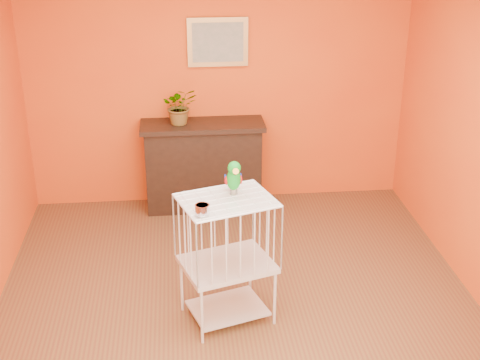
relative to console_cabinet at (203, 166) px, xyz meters
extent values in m
plane|color=brown|center=(0.19, -2.03, -0.48)|extent=(4.50, 4.50, 0.00)
plane|color=#D45214|center=(0.19, 0.22, 0.82)|extent=(4.00, 0.00, 4.00)
cube|color=black|center=(0.00, 0.00, -0.03)|extent=(1.20, 0.40, 0.90)
cube|color=black|center=(0.00, 0.00, 0.45)|extent=(1.28, 0.46, 0.05)
cube|color=black|center=(0.00, -0.18, -0.03)|extent=(0.84, 0.02, 0.45)
cube|color=brown|center=(-0.25, -0.05, -0.13)|extent=(0.05, 0.18, 0.28)
cube|color=#394C26|center=(-0.17, -0.05, -0.13)|extent=(0.05, 0.18, 0.28)
cube|color=brown|center=(-0.08, -0.05, -0.13)|extent=(0.05, 0.18, 0.28)
cube|color=#394C26|center=(0.02, -0.05, -0.13)|extent=(0.05, 0.18, 0.28)
cube|color=brown|center=(0.12, -0.05, -0.13)|extent=(0.05, 0.18, 0.28)
imported|color=#26722D|center=(-0.22, -0.04, 0.63)|extent=(0.39, 0.42, 0.30)
cube|color=#B17E3F|center=(0.19, 0.19, 1.27)|extent=(0.62, 0.03, 0.50)
cube|color=gray|center=(0.19, 0.18, 1.27)|extent=(0.52, 0.01, 0.40)
cube|color=beige|center=(0.09, -2.07, -0.39)|extent=(0.68, 0.60, 0.02)
cube|color=beige|center=(0.09, -2.07, 0.01)|extent=(0.80, 0.70, 0.04)
cube|color=beige|center=(0.09, -2.07, 0.56)|extent=(0.80, 0.70, 0.01)
cylinder|color=beige|center=(-0.13, -2.39, -0.24)|extent=(0.03, 0.03, 0.47)
cylinder|color=beige|center=(0.45, -2.20, -0.24)|extent=(0.03, 0.03, 0.47)
cylinder|color=beige|center=(-0.27, -1.94, -0.24)|extent=(0.03, 0.03, 0.47)
cylinder|color=beige|center=(0.31, -1.75, -0.24)|extent=(0.03, 0.03, 0.47)
cylinder|color=silver|center=(-0.10, -2.30, 0.61)|extent=(0.11, 0.11, 0.07)
cylinder|color=#59544C|center=(0.13, -1.98, 0.59)|extent=(0.01, 0.01, 0.04)
cylinder|color=#59544C|center=(0.17, -1.97, 0.59)|extent=(0.01, 0.01, 0.04)
ellipsoid|color=#10821A|center=(0.15, -1.98, 0.69)|extent=(0.12, 0.16, 0.20)
ellipsoid|color=#10821A|center=(0.15, -2.01, 0.80)|extent=(0.11, 0.11, 0.10)
cone|color=orange|center=(0.16, -2.05, 0.79)|extent=(0.05, 0.07, 0.06)
cone|color=black|center=(0.16, -2.04, 0.77)|extent=(0.03, 0.03, 0.03)
sphere|color=black|center=(0.12, -2.03, 0.81)|extent=(0.01, 0.01, 0.01)
sphere|color=black|center=(0.19, -2.02, 0.81)|extent=(0.01, 0.01, 0.01)
ellipsoid|color=#A50C0C|center=(0.09, -1.97, 0.68)|extent=(0.03, 0.06, 0.07)
ellipsoid|color=navy|center=(0.20, -1.96, 0.68)|extent=(0.03, 0.06, 0.07)
cone|color=#10821A|center=(0.15, -1.91, 0.62)|extent=(0.07, 0.14, 0.11)
camera|label=1|loc=(-0.26, -6.57, 2.71)|focal=50.00mm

